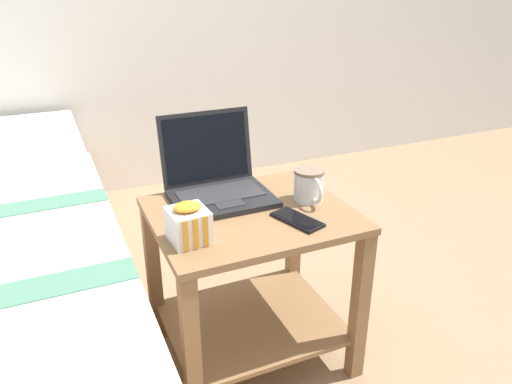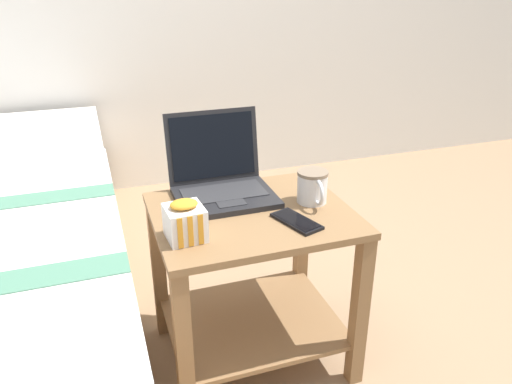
% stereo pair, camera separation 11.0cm
% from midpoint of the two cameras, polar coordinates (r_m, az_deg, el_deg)
% --- Properties ---
extents(ground_plane, '(8.00, 8.00, 0.00)m').
position_cam_midpoint_polar(ground_plane, '(1.81, -2.32, -17.93)').
color(ground_plane, '#937556').
extents(bedside_table, '(0.59, 0.49, 0.55)m').
position_cam_midpoint_polar(bedside_table, '(1.60, -2.52, -8.64)').
color(bedside_table, olive).
rests_on(bedside_table, ground_plane).
extents(laptop, '(0.31, 0.29, 0.25)m').
position_cam_midpoint_polar(laptop, '(1.60, -6.47, 1.22)').
color(laptop, black).
rests_on(laptop, bedside_table).
extents(mug_front_left, '(0.10, 0.14, 0.10)m').
position_cam_midpoint_polar(mug_front_left, '(1.56, 4.11, 0.94)').
color(mug_front_left, white).
rests_on(mug_front_left, bedside_table).
extents(snack_bag, '(0.11, 0.11, 0.11)m').
position_cam_midpoint_polar(snack_bag, '(1.34, -10.06, -3.66)').
color(snack_bag, white).
rests_on(snack_bag, bedside_table).
extents(cell_phone, '(0.12, 0.17, 0.01)m').
position_cam_midpoint_polar(cell_phone, '(1.45, 2.57, -3.21)').
color(cell_phone, black).
rests_on(cell_phone, bedside_table).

